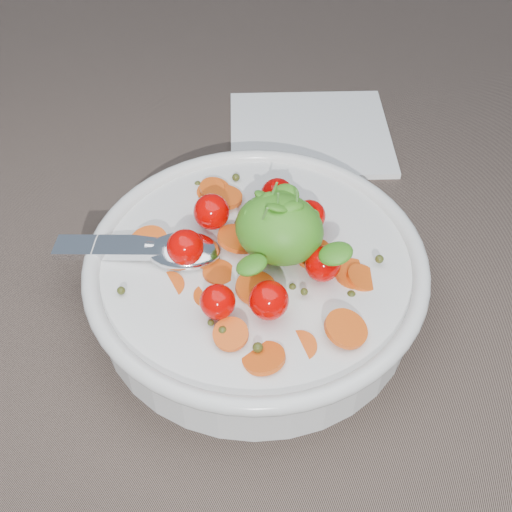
% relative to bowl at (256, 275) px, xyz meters
% --- Properties ---
extents(ground, '(6.00, 6.00, 0.00)m').
position_rel_bowl_xyz_m(ground, '(-0.01, 0.02, -0.03)').
color(ground, brown).
rests_on(ground, ground).
extents(bowl, '(0.29, 0.27, 0.11)m').
position_rel_bowl_xyz_m(bowl, '(0.00, 0.00, 0.00)').
color(bowl, silver).
rests_on(bowl, ground).
extents(napkin, '(0.22, 0.21, 0.01)m').
position_rel_bowl_xyz_m(napkin, '(-0.04, 0.23, -0.03)').
color(napkin, white).
rests_on(napkin, ground).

